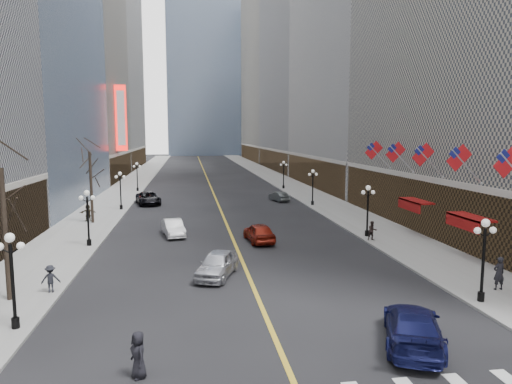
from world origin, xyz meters
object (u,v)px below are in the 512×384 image
object	(u,v)px
streetlamp_west_2	(120,187)
streetlamp_east_2	(313,183)
streetlamp_east_1	(368,205)
car_sb_far	(279,196)
streetlamp_east_3	(284,172)
ped_ne_corner	(499,273)
streetlamp_west_3	(137,174)
car_sb_near	(413,327)
car_sb_mid	(259,232)
streetlamp_west_0	(12,271)
streetlamp_east_0	(484,251)
car_nb_mid	(173,228)
car_nb_far	(148,198)
streetlamp_west_1	(88,212)
car_nb_near	(217,264)

from	to	relation	value
streetlamp_west_2	streetlamp_east_2	bearing A→B (deg)	0.00
streetlamp_east_1	car_sb_far	world-z (taller)	streetlamp_east_1
streetlamp_east_3	ped_ne_corner	size ratio (longest dim) A/B	2.32
streetlamp_west_3	ped_ne_corner	distance (m)	56.67
car_sb_near	car_sb_mid	bearing A→B (deg)	-56.79
streetlamp_west_0	streetlamp_west_2	xyz separation A→B (m)	(0.00, 34.00, 0.00)
streetlamp_east_0	streetlamp_west_2	xyz separation A→B (m)	(-23.60, 34.00, 0.00)
car_sb_near	car_nb_mid	bearing A→B (deg)	-42.04
car_nb_far	car_sb_mid	distance (m)	25.20
car_sb_far	ped_ne_corner	size ratio (longest dim) A/B	2.04
streetlamp_east_0	streetlamp_east_1	size ratio (longest dim) A/B	1.00
streetlamp_west_1	car_sb_mid	world-z (taller)	streetlamp_west_1
streetlamp_west_3	car_nb_near	distance (m)	46.25
streetlamp_west_2	streetlamp_east_0	bearing A→B (deg)	-55.23
streetlamp_west_3	car_sb_mid	bearing A→B (deg)	-68.96
streetlamp_east_3	car_sb_near	xyz separation A→B (m)	(-6.01, -56.00, -2.07)
streetlamp_east_2	car_nb_far	bearing A→B (deg)	167.90
streetlamp_east_1	car_nb_near	size ratio (longest dim) A/B	0.94
streetlamp_west_0	streetlamp_east_1	bearing A→B (deg)	34.14
streetlamp_east_3	car_nb_near	xyz separation A→B (m)	(-13.80, -45.15, -2.08)
streetlamp_east_2	streetlamp_west_3	distance (m)	29.68
streetlamp_east_2	streetlamp_west_3	bearing A→B (deg)	142.67
streetlamp_east_3	car_nb_mid	bearing A→B (deg)	-117.37
streetlamp_west_0	car_sb_far	bearing A→B (deg)	62.48
streetlamp_west_0	car_nb_near	distance (m)	12.14
streetlamp_west_2	streetlamp_west_3	bearing A→B (deg)	90.00
car_sb_mid	car_sb_far	distance (m)	23.78
streetlamp_east_0	streetlamp_east_3	distance (m)	52.00
streetlamp_west_3	streetlamp_west_2	bearing A→B (deg)	-90.00
streetlamp_west_2	streetlamp_west_3	xyz separation A→B (m)	(0.00, 18.00, 0.00)
ped_ne_corner	car_nb_mid	bearing A→B (deg)	-45.26
streetlamp_west_3	streetlamp_east_0	bearing A→B (deg)	-65.59
car_nb_mid	ped_ne_corner	distance (m)	26.04
streetlamp_west_1	car_sb_near	distance (m)	26.72
car_nb_mid	streetlamp_west_0	bearing A→B (deg)	-119.64
streetlamp_east_0	ped_ne_corner	world-z (taller)	streetlamp_east_0
streetlamp_east_2	car_nb_mid	distance (m)	22.60
car_nb_mid	car_sb_far	world-z (taller)	car_nb_mid
streetlamp_east_0	car_nb_near	xyz separation A→B (m)	(-13.80, 6.85, -2.08)
car_nb_near	car_sb_far	distance (m)	33.57
car_nb_mid	streetlamp_east_1	bearing A→B (deg)	-21.38
streetlamp_east_1	streetlamp_west_2	bearing A→B (deg)	142.67
car_nb_near	car_sb_mid	bearing A→B (deg)	86.19
streetlamp_west_2	car_nb_far	distance (m)	5.66
streetlamp_east_1	car_sb_mid	size ratio (longest dim) A/B	0.94
streetlamp_west_0	streetlamp_west_1	xyz separation A→B (m)	(0.00, 16.00, 0.00)
streetlamp_west_0	streetlamp_west_3	xyz separation A→B (m)	(0.00, 52.00, 0.00)
streetlamp_west_0	streetlamp_west_1	distance (m)	16.00
car_nb_mid	ped_ne_corner	xyz separation A→B (m)	(19.11, -17.69, 0.39)
streetlamp_east_1	streetlamp_west_3	world-z (taller)	same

